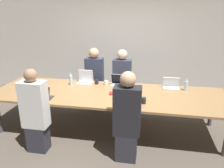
{
  "coord_description": "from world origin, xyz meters",
  "views": [
    {
      "loc": [
        0.76,
        -3.75,
        2.25
      ],
      "look_at": [
        0.06,
        0.1,
        0.91
      ],
      "focal_mm": 35.0,
      "sensor_mm": 36.0,
      "label": 1
    }
  ],
  "objects_px": {
    "person_far_center": "(122,82)",
    "cup_near_midright": "(143,100)",
    "laptop_near_midright": "(129,100)",
    "bottle_far_midleft": "(71,80)",
    "cup_far_center": "(106,83)",
    "laptop_far_right": "(171,85)",
    "cup_far_midleft": "(97,82)",
    "laptop_far_midleft": "(85,79)",
    "bottle_far_right": "(186,86)",
    "stapler": "(130,96)",
    "person_far_midleft": "(95,79)",
    "laptop_far_center": "(120,82)",
    "person_near_left": "(35,113)",
    "person_near_midright": "(127,119)",
    "laptop_near_left": "(42,96)"
  },
  "relations": [
    {
      "from": "bottle_far_midleft",
      "to": "person_far_center",
      "type": "bearing_deg",
      "value": 30.45
    },
    {
      "from": "cup_far_center",
      "to": "bottle_far_midleft",
      "type": "relative_size",
      "value": 0.34
    },
    {
      "from": "person_far_center",
      "to": "cup_near_midright",
      "type": "relative_size",
      "value": 14.15
    },
    {
      "from": "laptop_far_midleft",
      "to": "bottle_far_midleft",
      "type": "height_order",
      "value": "laptop_far_midleft"
    },
    {
      "from": "laptop_far_center",
      "to": "person_near_left",
      "type": "bearing_deg",
      "value": -130.47
    },
    {
      "from": "person_far_center",
      "to": "laptop_near_midright",
      "type": "height_order",
      "value": "person_far_center"
    },
    {
      "from": "cup_far_center",
      "to": "laptop_near_left",
      "type": "height_order",
      "value": "laptop_near_left"
    },
    {
      "from": "laptop_far_center",
      "to": "bottle_far_midleft",
      "type": "relative_size",
      "value": 1.4
    },
    {
      "from": "laptop_near_midright",
      "to": "laptop_far_midleft",
      "type": "height_order",
      "value": "laptop_far_midleft"
    },
    {
      "from": "laptop_near_midright",
      "to": "person_near_midright",
      "type": "distance_m",
      "value": 0.43
    },
    {
      "from": "cup_far_center",
      "to": "person_near_midright",
      "type": "xyz_separation_m",
      "value": [
        0.59,
        -1.31,
        -0.1
      ]
    },
    {
      "from": "person_far_center",
      "to": "cup_far_center",
      "type": "bearing_deg",
      "value": -121.04
    },
    {
      "from": "laptop_near_midright",
      "to": "cup_far_midleft",
      "type": "height_order",
      "value": "laptop_near_midright"
    },
    {
      "from": "laptop_near_midright",
      "to": "stapler",
      "type": "distance_m",
      "value": 0.33
    },
    {
      "from": "bottle_far_right",
      "to": "bottle_far_midleft",
      "type": "height_order",
      "value": "bottle_far_midleft"
    },
    {
      "from": "laptop_far_midleft",
      "to": "bottle_far_midleft",
      "type": "xyz_separation_m",
      "value": [
        -0.25,
        -0.19,
        0.03
      ]
    },
    {
      "from": "laptop_far_right",
      "to": "stapler",
      "type": "relative_size",
      "value": 2.16
    },
    {
      "from": "laptop_near_midright",
      "to": "person_far_midleft",
      "type": "distance_m",
      "value": 1.69
    },
    {
      "from": "bottle_far_midleft",
      "to": "stapler",
      "type": "height_order",
      "value": "bottle_far_midleft"
    },
    {
      "from": "laptop_far_center",
      "to": "bottle_far_midleft",
      "type": "distance_m",
      "value": 1.01
    },
    {
      "from": "person_far_midleft",
      "to": "bottle_far_midleft",
      "type": "height_order",
      "value": "person_far_midleft"
    },
    {
      "from": "cup_far_midleft",
      "to": "laptop_far_midleft",
      "type": "bearing_deg",
      "value": 171.21
    },
    {
      "from": "bottle_far_midleft",
      "to": "laptop_far_right",
      "type": "bearing_deg",
      "value": 4.96
    },
    {
      "from": "cup_near_midright",
      "to": "laptop_far_midleft",
      "type": "height_order",
      "value": "laptop_far_midleft"
    },
    {
      "from": "laptop_near_midright",
      "to": "person_near_midright",
      "type": "height_order",
      "value": "person_near_midright"
    },
    {
      "from": "person_near_midright",
      "to": "stapler",
      "type": "bearing_deg",
      "value": -86.81
    },
    {
      "from": "bottle_far_right",
      "to": "stapler",
      "type": "relative_size",
      "value": 1.53
    },
    {
      "from": "cup_near_midright",
      "to": "laptop_near_midright",
      "type": "bearing_deg",
      "value": -161.21
    },
    {
      "from": "person_far_midleft",
      "to": "cup_far_midleft",
      "type": "xyz_separation_m",
      "value": [
        0.17,
        -0.47,
        0.1
      ]
    },
    {
      "from": "cup_near_midright",
      "to": "stapler",
      "type": "distance_m",
      "value": 0.36
    },
    {
      "from": "person_far_center",
      "to": "laptop_far_right",
      "type": "distance_m",
      "value": 1.13
    },
    {
      "from": "laptop_near_midright",
      "to": "stapler",
      "type": "xyz_separation_m",
      "value": [
        -0.02,
        0.33,
        -0.05
      ]
    },
    {
      "from": "stapler",
      "to": "person_far_center",
      "type": "bearing_deg",
      "value": 71.6
    },
    {
      "from": "laptop_near_midright",
      "to": "cup_far_center",
      "type": "bearing_deg",
      "value": -57.76
    },
    {
      "from": "laptop_far_center",
      "to": "laptop_near_left",
      "type": "xyz_separation_m",
      "value": [
        -1.23,
        -0.98,
        -0.0
      ]
    },
    {
      "from": "bottle_far_right",
      "to": "bottle_far_midleft",
      "type": "bearing_deg",
      "value": -177.88
    },
    {
      "from": "bottle_far_right",
      "to": "laptop_far_midleft",
      "type": "distance_m",
      "value": 2.06
    },
    {
      "from": "stapler",
      "to": "cup_near_midright",
      "type": "bearing_deg",
      "value": -77.09
    },
    {
      "from": "laptop_far_center",
      "to": "bottle_far_midleft",
      "type": "height_order",
      "value": "bottle_far_midleft"
    },
    {
      "from": "bottle_far_midleft",
      "to": "person_far_midleft",
      "type": "bearing_deg",
      "value": 61.47
    },
    {
      "from": "laptop_far_right",
      "to": "bottle_far_midleft",
      "type": "xyz_separation_m",
      "value": [
        -2.03,
        -0.18,
        0.05
      ]
    },
    {
      "from": "person_far_center",
      "to": "stapler",
      "type": "xyz_separation_m",
      "value": [
        0.28,
        -1.02,
        0.09
      ]
    },
    {
      "from": "cup_near_midright",
      "to": "laptop_far_center",
      "type": "bearing_deg",
      "value": 121.88
    },
    {
      "from": "bottle_far_right",
      "to": "cup_near_midright",
      "type": "distance_m",
      "value": 1.1
    },
    {
      "from": "bottle_far_right",
      "to": "cup_near_midright",
      "type": "height_order",
      "value": "bottle_far_right"
    },
    {
      "from": "bottle_far_right",
      "to": "person_near_left",
      "type": "relative_size",
      "value": 0.16
    },
    {
      "from": "bottle_far_right",
      "to": "stapler",
      "type": "distance_m",
      "value": 1.16
    },
    {
      "from": "laptop_far_center",
      "to": "laptop_far_right",
      "type": "xyz_separation_m",
      "value": [
        1.03,
        0.02,
        -0.0
      ]
    },
    {
      "from": "cup_far_center",
      "to": "laptop_far_midleft",
      "type": "bearing_deg",
      "value": 172.33
    },
    {
      "from": "laptop_far_midleft",
      "to": "bottle_far_right",
      "type": "bearing_deg",
      "value": -3.02
    }
  ]
}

